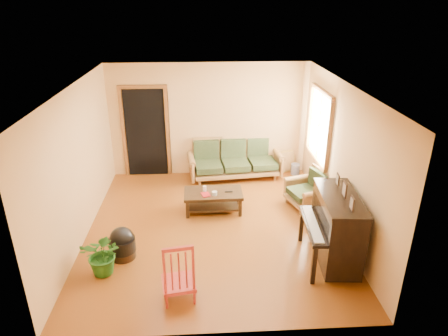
{
  "coord_description": "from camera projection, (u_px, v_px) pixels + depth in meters",
  "views": [
    {
      "loc": [
        -0.16,
        -6.29,
        3.91
      ],
      "look_at": [
        0.21,
        0.2,
        1.1
      ],
      "focal_mm": 32.0,
      "sensor_mm": 36.0,
      "label": 1
    }
  ],
  "objects": [
    {
      "name": "potted_plant",
      "position": [
        104.0,
        254.0,
        6.0
      ],
      "size": [
        0.72,
        0.65,
        0.68
      ],
      "primitive_type": "imported",
      "rotation": [
        0.0,
        0.0,
        -0.23
      ],
      "color": "#1C5317",
      "rests_on": "floor"
    },
    {
      "name": "leaning_frame",
      "position": [
        288.0,
        161.0,
        9.53
      ],
      "size": [
        0.43,
        0.25,
        0.57
      ],
      "primitive_type": "cube",
      "rotation": [
        0.0,
        0.0,
        0.39
      ],
      "color": "#B7913D",
      "rests_on": "floor"
    },
    {
      "name": "sofa",
      "position": [
        235.0,
        159.0,
        9.18
      ],
      "size": [
        2.19,
        1.1,
        0.9
      ],
      "primitive_type": "cube",
      "rotation": [
        0.0,
        0.0,
        0.11
      ],
      "color": "brown",
      "rests_on": "floor"
    },
    {
      "name": "coffee_table",
      "position": [
        213.0,
        201.0,
        7.82
      ],
      "size": [
        1.14,
        0.63,
        0.41
      ],
      "primitive_type": "cube",
      "rotation": [
        0.0,
        0.0,
        0.01
      ],
      "color": "black",
      "rests_on": "floor"
    },
    {
      "name": "ceramic_crock",
      "position": [
        295.0,
        169.0,
        9.47
      ],
      "size": [
        0.25,
        0.25,
        0.26
      ],
      "primitive_type": "cylinder",
      "rotation": [
        0.0,
        0.0,
        -0.26
      ],
      "color": "#324A98",
      "rests_on": "floor"
    },
    {
      "name": "doorway",
      "position": [
        146.0,
        133.0,
        9.11
      ],
      "size": [
        1.08,
        0.16,
        2.05
      ],
      "primitive_type": "cube",
      "color": "black",
      "rests_on": "floor"
    },
    {
      "name": "remote",
      "position": [
        229.0,
        191.0,
        7.74
      ],
      "size": [
        0.15,
        0.04,
        0.02
      ],
      "primitive_type": "cube",
      "rotation": [
        0.0,
        0.0,
        0.02
      ],
      "color": "black",
      "rests_on": "coffee_table"
    },
    {
      "name": "piano",
      "position": [
        336.0,
        229.0,
        6.19
      ],
      "size": [
        0.87,
        1.37,
        1.16
      ],
      "primitive_type": "cube",
      "rotation": [
        0.0,
        0.0,
        -0.07
      ],
      "color": "black",
      "rests_on": "floor"
    },
    {
      "name": "candle",
      "position": [
        205.0,
        189.0,
        7.74
      ],
      "size": [
        0.07,
        0.07,
        0.11
      ],
      "primitive_type": "cylinder",
      "rotation": [
        0.0,
        0.0,
        0.02
      ],
      "color": "white",
      "rests_on": "coffee_table"
    },
    {
      "name": "footstool",
      "position": [
        123.0,
        246.0,
        6.42
      ],
      "size": [
        0.51,
        0.51,
        0.4
      ],
      "primitive_type": "cylinder",
      "rotation": [
        0.0,
        0.0,
        0.22
      ],
      "color": "black",
      "rests_on": "floor"
    },
    {
      "name": "window",
      "position": [
        320.0,
        126.0,
        8.04
      ],
      "size": [
        0.12,
        1.36,
        1.46
      ],
      "primitive_type": "cube",
      "color": "white",
      "rests_on": "right_wall"
    },
    {
      "name": "armchair",
      "position": [
        306.0,
        189.0,
        7.91
      ],
      "size": [
        0.94,
        0.97,
        0.78
      ],
      "primitive_type": "cube",
      "rotation": [
        0.0,
        0.0,
        0.31
      ],
      "color": "brown",
      "rests_on": "floor"
    },
    {
      "name": "book",
      "position": [
        202.0,
        195.0,
        7.6
      ],
      "size": [
        0.2,
        0.23,
        0.02
      ],
      "primitive_type": "imported",
      "rotation": [
        0.0,
        0.0,
        0.27
      ],
      "color": "maroon",
      "rests_on": "coffee_table"
    },
    {
      "name": "floor",
      "position": [
        213.0,
        227.0,
        7.33
      ],
      "size": [
        5.0,
        5.0,
        0.0
      ],
      "primitive_type": "plane",
      "color": "#5E2E0C",
      "rests_on": "ground"
    },
    {
      "name": "glass_jar",
      "position": [
        215.0,
        193.0,
        7.62
      ],
      "size": [
        0.12,
        0.12,
        0.07
      ],
      "primitive_type": "cylinder",
      "rotation": [
        0.0,
        0.0,
        -0.22
      ],
      "color": "silver",
      "rests_on": "coffee_table"
    },
    {
      "name": "red_chair",
      "position": [
        178.0,
        269.0,
        5.46
      ],
      "size": [
        0.52,
        0.55,
        0.95
      ],
      "primitive_type": "cube",
      "rotation": [
        0.0,
        0.0,
        0.17
      ],
      "color": "maroon",
      "rests_on": "floor"
    }
  ]
}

